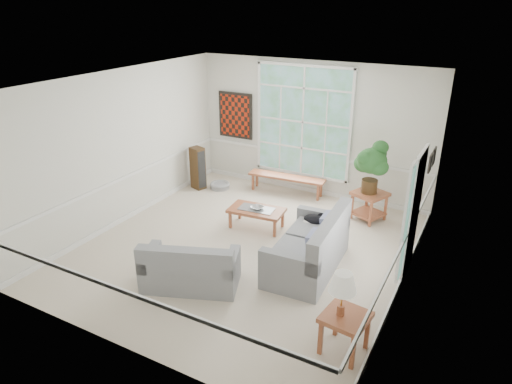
% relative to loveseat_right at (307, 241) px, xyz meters
% --- Properties ---
extents(floor, '(5.50, 6.00, 0.01)m').
position_rel_loveseat_right_xyz_m(floor, '(-1.22, 0.09, -0.50)').
color(floor, beige).
rests_on(floor, ground).
extents(ceiling, '(5.50, 6.00, 0.02)m').
position_rel_loveseat_right_xyz_m(ceiling, '(-1.22, 0.09, 2.50)').
color(ceiling, white).
rests_on(ceiling, ground).
extents(wall_back, '(5.50, 0.02, 3.00)m').
position_rel_loveseat_right_xyz_m(wall_back, '(-1.22, 3.09, 1.00)').
color(wall_back, silver).
rests_on(wall_back, ground).
extents(wall_front, '(5.50, 0.02, 3.00)m').
position_rel_loveseat_right_xyz_m(wall_front, '(-1.22, -2.91, 1.00)').
color(wall_front, silver).
rests_on(wall_front, ground).
extents(wall_left, '(0.02, 6.00, 3.00)m').
position_rel_loveseat_right_xyz_m(wall_left, '(-3.97, 0.09, 1.00)').
color(wall_left, silver).
rests_on(wall_left, ground).
extents(wall_right, '(0.02, 6.00, 3.00)m').
position_rel_loveseat_right_xyz_m(wall_right, '(1.53, 0.09, 1.00)').
color(wall_right, silver).
rests_on(wall_right, ground).
extents(window_back, '(2.30, 0.08, 2.40)m').
position_rel_loveseat_right_xyz_m(window_back, '(-1.42, 3.05, 1.15)').
color(window_back, white).
rests_on(window_back, wall_back).
extents(entry_door, '(0.08, 0.90, 2.10)m').
position_rel_loveseat_right_xyz_m(entry_door, '(1.49, 0.69, 0.55)').
color(entry_door, white).
rests_on(entry_door, floor).
extents(door_sidelight, '(0.08, 0.26, 1.90)m').
position_rel_loveseat_right_xyz_m(door_sidelight, '(1.49, 0.06, 0.65)').
color(door_sidelight, white).
rests_on(door_sidelight, wall_right).
extents(wall_art, '(0.90, 0.06, 1.10)m').
position_rel_loveseat_right_xyz_m(wall_art, '(-3.17, 3.04, 1.10)').
color(wall_art, '#5F170A').
rests_on(wall_art, wall_back).
extents(wall_frame_near, '(0.04, 0.26, 0.32)m').
position_rel_loveseat_right_xyz_m(wall_frame_near, '(1.49, 1.84, 1.05)').
color(wall_frame_near, black).
rests_on(wall_frame_near, wall_right).
extents(wall_frame_far, '(0.04, 0.26, 0.32)m').
position_rel_loveseat_right_xyz_m(wall_frame_far, '(1.49, 2.24, 1.05)').
color(wall_frame_far, black).
rests_on(wall_frame_far, wall_right).
extents(loveseat_right, '(1.05, 1.89, 1.00)m').
position_rel_loveseat_right_xyz_m(loveseat_right, '(0.00, 0.00, 0.00)').
color(loveseat_right, gray).
rests_on(loveseat_right, floor).
extents(loveseat_front, '(1.65, 1.25, 0.80)m').
position_rel_loveseat_right_xyz_m(loveseat_front, '(-1.41, -1.33, -0.10)').
color(loveseat_front, gray).
rests_on(loveseat_front, floor).
extents(coffee_table, '(1.12, 0.69, 0.40)m').
position_rel_loveseat_right_xyz_m(coffee_table, '(-1.44, 0.89, -0.30)').
color(coffee_table, brown).
rests_on(coffee_table, floor).
extents(pewter_bowl, '(0.35, 0.35, 0.07)m').
position_rel_loveseat_right_xyz_m(pewter_bowl, '(-1.42, 0.88, -0.06)').
color(pewter_bowl, '#9B9BA0').
rests_on(pewter_bowl, coffee_table).
extents(window_bench, '(1.81, 0.50, 0.42)m').
position_rel_loveseat_right_xyz_m(window_bench, '(-1.64, 2.74, -0.29)').
color(window_bench, brown).
rests_on(window_bench, floor).
extents(end_table, '(0.78, 0.78, 0.60)m').
position_rel_loveseat_right_xyz_m(end_table, '(0.41, 2.30, -0.20)').
color(end_table, brown).
rests_on(end_table, floor).
extents(houseplant, '(0.81, 0.81, 1.09)m').
position_rel_loveseat_right_xyz_m(houseplant, '(0.38, 2.28, 0.64)').
color(houseplant, '#235423').
rests_on(houseplant, end_table).
extents(side_table, '(0.61, 0.61, 0.56)m').
position_rel_loveseat_right_xyz_m(side_table, '(1.18, -1.61, -0.22)').
color(side_table, brown).
rests_on(side_table, floor).
extents(table_lamp, '(0.48, 0.48, 0.61)m').
position_rel_loveseat_right_xyz_m(table_lamp, '(1.11, -1.63, 0.36)').
color(table_lamp, silver).
rests_on(table_lamp, side_table).
extents(pet_bed, '(0.52, 0.52, 0.14)m').
position_rel_loveseat_right_xyz_m(pet_bed, '(-3.16, 2.25, -0.43)').
color(pet_bed, gray).
rests_on(pet_bed, floor).
extents(floor_speaker, '(0.38, 0.33, 1.01)m').
position_rel_loveseat_right_xyz_m(floor_speaker, '(-3.62, 2.03, 0.01)').
color(floor_speaker, '#392511').
rests_on(floor_speaker, floor).
extents(cat, '(0.45, 0.37, 0.18)m').
position_rel_loveseat_right_xyz_m(cat, '(-0.14, 0.64, 0.10)').
color(cat, black).
rests_on(cat, loveseat_right).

